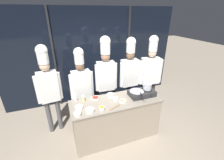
# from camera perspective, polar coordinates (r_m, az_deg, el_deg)

# --- Properties ---
(ground_plane) EXTENTS (24.00, 24.00, 0.00)m
(ground_plane) POSITION_cam_1_polar(r_m,az_deg,el_deg) (3.63, 1.44, -20.18)
(ground_plane) COLOR gray
(window_wall_back) EXTENTS (5.11, 0.09, 2.70)m
(window_wall_back) POSITION_cam_1_polar(r_m,az_deg,el_deg) (4.47, -6.97, 8.81)
(window_wall_back) COLOR black
(window_wall_back) RESTS_ON ground_plane
(demo_counter) EXTENTS (1.85, 0.66, 0.92)m
(demo_counter) POSITION_cam_1_polar(r_m,az_deg,el_deg) (3.32, 1.53, -14.53)
(demo_counter) COLOR gray
(demo_counter) RESTS_ON ground_plane
(portable_stove) EXTENTS (0.54, 0.34, 0.13)m
(portable_stove) POSITION_cam_1_polar(r_m,az_deg,el_deg) (3.26, 11.26, -4.85)
(portable_stove) COLOR #28282B
(portable_stove) RESTS_ON demo_counter
(frying_pan) EXTENTS (0.30, 0.51, 0.05)m
(frying_pan) POSITION_cam_1_polar(r_m,az_deg,el_deg) (3.15, 9.47, -3.89)
(frying_pan) COLOR #ADAFB5
(frying_pan) RESTS_ON portable_stove
(stock_pot) EXTENTS (0.20, 0.18, 0.14)m
(stock_pot) POSITION_cam_1_polar(r_m,az_deg,el_deg) (3.26, 13.34, -2.33)
(stock_pot) COLOR #B7BABF
(stock_pot) RESTS_ON portable_stove
(squeeze_bottle_oil) EXTENTS (0.06, 0.06, 0.15)m
(squeeze_bottle_oil) POSITION_cam_1_polar(r_m,az_deg,el_deg) (3.04, -10.88, -6.86)
(squeeze_bottle_oil) COLOR beige
(squeeze_bottle_oil) RESTS_ON demo_counter
(squeeze_bottle_clear) EXTENTS (0.06, 0.06, 0.19)m
(squeeze_bottle_clear) POSITION_cam_1_polar(r_m,az_deg,el_deg) (3.07, -13.74, -6.44)
(squeeze_bottle_clear) COLOR white
(squeeze_bottle_clear) RESTS_ON demo_counter
(prep_bowl_chicken) EXTENTS (0.16, 0.16, 0.06)m
(prep_bowl_chicken) POSITION_cam_1_polar(r_m,az_deg,el_deg) (3.17, -0.55, -5.71)
(prep_bowl_chicken) COLOR white
(prep_bowl_chicken) RESTS_ON demo_counter
(prep_bowl_shrimp) EXTENTS (0.17, 0.17, 0.05)m
(prep_bowl_shrimp) POSITION_cam_1_polar(r_m,az_deg,el_deg) (2.76, -8.43, -11.32)
(prep_bowl_shrimp) COLOR white
(prep_bowl_shrimp) RESTS_ON demo_counter
(prep_bowl_rice) EXTENTS (0.16, 0.16, 0.04)m
(prep_bowl_rice) POSITION_cam_1_polar(r_m,az_deg,el_deg) (2.88, -12.45, -10.06)
(prep_bowl_rice) COLOR white
(prep_bowl_rice) RESTS_ON demo_counter
(prep_bowl_carrots) EXTENTS (0.11, 0.11, 0.06)m
(prep_bowl_carrots) POSITION_cam_1_polar(r_m,az_deg,el_deg) (2.79, -3.93, -10.61)
(prep_bowl_carrots) COLOR white
(prep_bowl_carrots) RESTS_ON demo_counter
(prep_bowl_chili_flakes) EXTENTS (0.17, 0.17, 0.04)m
(prep_bowl_chili_flakes) POSITION_cam_1_polar(r_m,az_deg,el_deg) (3.11, -6.31, -6.79)
(prep_bowl_chili_flakes) COLOR white
(prep_bowl_chili_flakes) RESTS_ON demo_counter
(prep_bowl_noodles) EXTENTS (0.13, 0.13, 0.06)m
(prep_bowl_noodles) POSITION_cam_1_polar(r_m,az_deg,el_deg) (2.71, -13.06, -12.41)
(prep_bowl_noodles) COLOR white
(prep_bowl_noodles) RESTS_ON demo_counter
(prep_bowl_onion) EXTENTS (0.12, 0.12, 0.06)m
(prep_bowl_onion) POSITION_cam_1_polar(r_m,az_deg,el_deg) (3.05, 1.27, -7.16)
(prep_bowl_onion) COLOR white
(prep_bowl_onion) RESTS_ON demo_counter
(prep_bowl_mushrooms) EXTENTS (0.15, 0.15, 0.04)m
(prep_bowl_mushrooms) POSITION_cam_1_polar(r_m,az_deg,el_deg) (3.01, 3.99, -7.94)
(prep_bowl_mushrooms) COLOR white
(prep_bowl_mushrooms) RESTS_ON demo_counter
(serving_spoon_slotted) EXTENTS (0.26, 0.15, 0.02)m
(serving_spoon_slotted) POSITION_cam_1_polar(r_m,az_deg,el_deg) (2.87, 1.71, -9.97)
(serving_spoon_slotted) COLOR olive
(serving_spoon_slotted) RESTS_ON demo_counter
(chef_head) EXTENTS (0.51, 0.25, 2.01)m
(chef_head) POSITION_cam_1_polar(r_m,az_deg,el_deg) (3.34, -23.18, -1.48)
(chef_head) COLOR #4C4C51
(chef_head) RESTS_ON ground_plane
(chef_sous) EXTENTS (0.52, 0.23, 1.91)m
(chef_sous) POSITION_cam_1_polar(r_m,az_deg,el_deg) (3.37, -11.57, -1.17)
(chef_sous) COLOR #232326
(chef_sous) RESTS_ON ground_plane
(chef_line) EXTENTS (0.52, 0.23, 2.10)m
(chef_line) POSITION_cam_1_polar(r_m,az_deg,el_deg) (3.46, -2.34, 2.56)
(chef_line) COLOR #2D3856
(chef_line) RESTS_ON ground_plane
(chef_pastry) EXTENTS (0.55, 0.23, 2.04)m
(chef_pastry) POSITION_cam_1_polar(r_m,az_deg,el_deg) (3.75, 6.72, 3.19)
(chef_pastry) COLOR #2D3856
(chef_pastry) RESTS_ON ground_plane
(chef_apprentice) EXTENTS (0.61, 0.30, 2.06)m
(chef_apprentice) POSITION_cam_1_polar(r_m,az_deg,el_deg) (3.99, 14.42, 3.53)
(chef_apprentice) COLOR #232326
(chef_apprentice) RESTS_ON ground_plane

